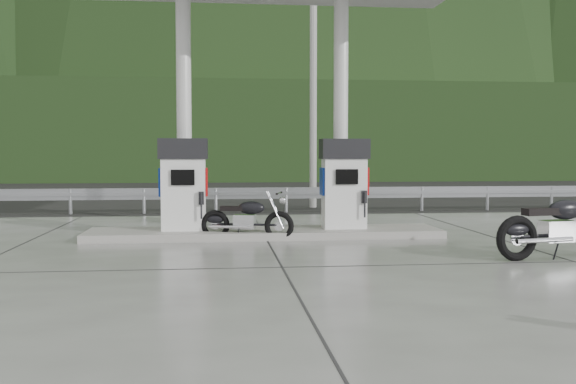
{
  "coord_description": "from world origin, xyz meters",
  "views": [
    {
      "loc": [
        -0.91,
        -10.2,
        1.68
      ],
      "look_at": [
        0.3,
        1.0,
        1.0
      ],
      "focal_mm": 40.0,
      "sensor_mm": 36.0,
      "label": 1
    }
  ],
  "objects": [
    {
      "name": "ground",
      "position": [
        0.0,
        0.0,
        0.0
      ],
      "size": [
        160.0,
        160.0,
        0.0
      ],
      "primitive_type": "plane",
      "color": "black",
      "rests_on": "ground"
    },
    {
      "name": "forecourt_apron",
      "position": [
        0.0,
        0.0,
        0.01
      ],
      "size": [
        18.0,
        14.0,
        0.02
      ],
      "primitive_type": "cube",
      "color": "slate",
      "rests_on": "ground"
    },
    {
      "name": "pump_island",
      "position": [
        0.0,
        2.5,
        0.1
      ],
      "size": [
        7.0,
        1.4,
        0.15
      ],
      "primitive_type": "cube",
      "color": "gray",
      "rests_on": "forecourt_apron"
    },
    {
      "name": "gas_pump_left",
      "position": [
        -1.6,
        2.5,
        1.07
      ],
      "size": [
        0.95,
        0.55,
        1.8
      ],
      "primitive_type": null,
      "color": "white",
      "rests_on": "pump_island"
    },
    {
      "name": "gas_pump_right",
      "position": [
        1.6,
        2.5,
        1.07
      ],
      "size": [
        0.95,
        0.55,
        1.8
      ],
      "primitive_type": null,
      "color": "white",
      "rests_on": "pump_island"
    },
    {
      "name": "canopy_column_left",
      "position": [
        -1.6,
        2.9,
        2.67
      ],
      "size": [
        0.3,
        0.3,
        5.0
      ],
      "primitive_type": "cylinder",
      "color": "silver",
      "rests_on": "pump_island"
    },
    {
      "name": "canopy_column_right",
      "position": [
        1.6,
        2.9,
        2.67
      ],
      "size": [
        0.3,
        0.3,
        5.0
      ],
      "primitive_type": "cylinder",
      "color": "silver",
      "rests_on": "pump_island"
    },
    {
      "name": "guardrail",
      "position": [
        0.0,
        8.0,
        0.71
      ],
      "size": [
        26.0,
        0.16,
        1.42
      ],
      "primitive_type": null,
      "color": "gray",
      "rests_on": "ground"
    },
    {
      "name": "road",
      "position": [
        0.0,
        11.5,
        0.0
      ],
      "size": [
        60.0,
        7.0,
        0.01
      ],
      "primitive_type": "cube",
      "color": "black",
      "rests_on": "ground"
    },
    {
      "name": "utility_pole_b",
      "position": [
        2.0,
        9.5,
        4.0
      ],
      "size": [
        0.22,
        0.22,
        8.0
      ],
      "primitive_type": "cylinder",
      "color": "#989892",
      "rests_on": "ground"
    },
    {
      "name": "tree_band",
      "position": [
        0.0,
        30.0,
        3.0
      ],
      "size": [
        80.0,
        6.0,
        6.0
      ],
      "primitive_type": "cube",
      "color": "black",
      "rests_on": "ground"
    },
    {
      "name": "forested_hills",
      "position": [
        0.0,
        60.0,
        0.0
      ],
      "size": [
        100.0,
        40.0,
        140.0
      ],
      "primitive_type": null,
      "color": "black",
      "rests_on": "ground"
    },
    {
      "name": "motorcycle_left",
      "position": [
        -0.38,
        2.06,
        0.42
      ],
      "size": [
        1.79,
        0.97,
        0.81
      ],
      "primitive_type": null,
      "rotation": [
        0.0,
        0.0,
        -0.27
      ],
      "color": "black",
      "rests_on": "forecourt_apron"
    },
    {
      "name": "motorcycle_right",
      "position": [
        4.44,
        -0.65,
        0.52
      ],
      "size": [
        2.21,
        1.04,
        1.01
      ],
      "primitive_type": null,
      "rotation": [
        0.0,
        0.0,
        0.18
      ],
      "color": "black",
      "rests_on": "forecourt_apron"
    }
  ]
}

